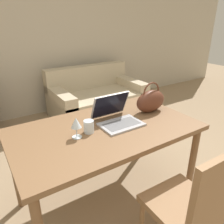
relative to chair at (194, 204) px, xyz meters
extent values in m
cube|color=#BCB29E|center=(-0.23, 3.25, 0.83)|extent=(10.00, 0.06, 2.70)
cube|color=brown|center=(-0.18, 0.77, 0.24)|extent=(1.50, 0.88, 0.04)
cylinder|color=brown|center=(0.51, 0.39, -0.15)|extent=(0.06, 0.06, 0.74)
cylinder|color=brown|center=(-0.87, 1.15, -0.15)|extent=(0.06, 0.06, 0.74)
cylinder|color=brown|center=(0.51, 1.15, -0.15)|extent=(0.06, 0.06, 0.74)
cube|color=olive|center=(0.00, 0.08, -0.09)|extent=(0.45, 0.45, 0.05)
cube|color=olive|center=(0.00, -0.12, 0.18)|extent=(0.42, 0.05, 0.49)
cylinder|color=olive|center=(-0.18, 0.27, -0.32)|extent=(0.04, 0.04, 0.41)
cylinder|color=olive|center=(0.19, 0.26, -0.32)|extent=(0.04, 0.04, 0.41)
cube|color=#C1B293|center=(0.76, 2.57, -0.31)|extent=(1.56, 0.95, 0.42)
cube|color=#C1B293|center=(0.76, 2.94, 0.10)|extent=(1.56, 0.20, 0.40)
cube|color=#C1B293|center=(0.08, 2.57, -0.24)|extent=(0.20, 0.95, 0.56)
cube|color=#C1B293|center=(1.44, 2.57, -0.24)|extent=(0.20, 0.95, 0.56)
cube|color=#ADADB2|center=(-0.05, 0.73, 0.27)|extent=(0.35, 0.24, 0.02)
cube|color=slate|center=(-0.05, 0.73, 0.27)|extent=(0.29, 0.15, 0.00)
cube|color=#ADADB2|center=(-0.05, 0.90, 0.38)|extent=(0.35, 0.10, 0.22)
cube|color=black|center=(-0.05, 0.90, 0.38)|extent=(0.32, 0.09, 0.20)
cylinder|color=silver|center=(-0.33, 0.77, 0.31)|extent=(0.08, 0.08, 0.10)
cylinder|color=silver|center=(-0.44, 0.75, 0.26)|extent=(0.07, 0.07, 0.01)
cylinder|color=silver|center=(-0.44, 0.75, 0.30)|extent=(0.01, 0.01, 0.08)
cone|color=silver|center=(-0.44, 0.75, 0.38)|extent=(0.08, 0.08, 0.08)
ellipsoid|color=#592D1E|center=(0.35, 0.82, 0.36)|extent=(0.32, 0.14, 0.21)
torus|color=#592D1E|center=(0.35, 0.82, 0.45)|extent=(0.19, 0.01, 0.19)
camera|label=1|loc=(-1.00, -0.58, 1.07)|focal=35.00mm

